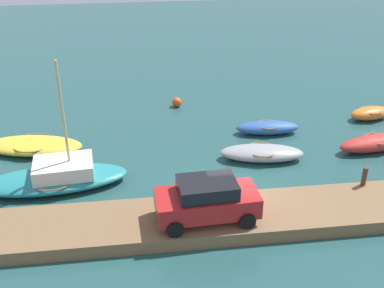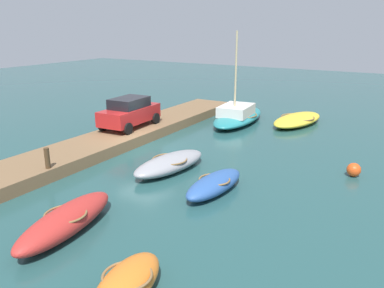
% 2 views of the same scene
% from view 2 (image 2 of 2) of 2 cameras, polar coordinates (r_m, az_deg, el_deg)
% --- Properties ---
extents(ground_plane, '(84.00, 84.00, 0.00)m').
position_cam_2_polar(ground_plane, '(21.05, -7.04, -0.50)').
color(ground_plane, '#234C4C').
extents(dock_platform, '(22.27, 2.85, 0.56)m').
position_cam_2_polar(dock_platform, '(22.01, -10.53, 0.87)').
color(dock_platform, brown).
rests_on(dock_platform, ground_plane).
extents(rowboat_blue, '(3.51, 1.41, 0.70)m').
position_cam_2_polar(rowboat_blue, '(15.31, 3.25, -5.77)').
color(rowboat_blue, '#2D569E').
rests_on(rowboat_blue, ground_plane).
extents(motorboat_yellow, '(5.31, 2.89, 0.63)m').
position_cam_2_polar(motorboat_yellow, '(26.57, 14.94, 3.43)').
color(motorboat_yellow, gold).
rests_on(motorboat_yellow, ground_plane).
extents(rowboat_grey, '(4.29, 2.09, 0.73)m').
position_cam_2_polar(rowboat_grey, '(17.47, -3.22, -2.78)').
color(rowboat_grey, '#939399').
rests_on(rowboat_grey, ground_plane).
extents(rowboat_red, '(4.41, 1.90, 0.82)m').
position_cam_2_polar(rowboat_red, '(13.08, -17.67, -10.44)').
color(rowboat_red, '#B72D28').
rests_on(rowboat_red, ground_plane).
extents(sailboat_teal, '(6.69, 2.93, 5.87)m').
position_cam_2_polar(sailboat_teal, '(26.23, 6.62, 4.11)').
color(sailboat_teal, teal).
rests_on(sailboat_teal, ground_plane).
extents(dinghy_orange, '(2.65, 1.55, 0.73)m').
position_cam_2_polar(dinghy_orange, '(10.06, -9.26, -19.08)').
color(dinghy_orange, orange).
rests_on(dinghy_orange, ground_plane).
extents(mooring_post_west, '(0.21, 0.21, 0.87)m').
position_cam_2_polar(mooring_post_west, '(17.22, -20.13, -1.93)').
color(mooring_post_west, '#47331E').
rests_on(mooring_post_west, dock_platform).
extents(parked_car, '(4.00, 2.11, 1.70)m').
position_cam_2_polar(parked_car, '(22.91, -8.98, 4.57)').
color(parked_car, '#B21E1E').
rests_on(parked_car, dock_platform).
extents(marker_buoy, '(0.59, 0.59, 0.59)m').
position_cam_2_polar(marker_buoy, '(18.25, 22.27, -3.46)').
color(marker_buoy, '#E54C19').
rests_on(marker_buoy, ground_plane).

